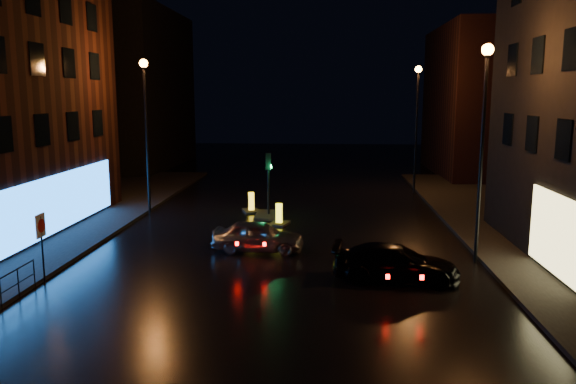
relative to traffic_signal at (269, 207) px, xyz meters
name	(u,v)px	position (x,y,z in m)	size (l,w,h in m)	color
ground	(260,316)	(1.20, -14.00, -0.50)	(120.00, 120.00, 0.00)	black
building_far_left	(130,89)	(-14.80, 21.00, 6.50)	(8.00, 16.00, 14.00)	black
building_far_right	(487,101)	(16.20, 18.00, 5.50)	(8.00, 14.00, 12.00)	black
street_lamp_lfar	(146,113)	(-6.60, 0.00, 5.06)	(0.44, 0.44, 8.37)	black
street_lamp_rnear	(484,120)	(9.00, -8.00, 5.06)	(0.44, 0.44, 8.37)	black
street_lamp_rfar	(417,109)	(9.00, 8.00, 5.06)	(0.44, 0.44, 8.37)	black
traffic_signal	(269,207)	(0.00, 0.00, 0.00)	(1.40, 2.40, 3.45)	black
silver_hatchback	(258,236)	(0.27, -6.96, 0.15)	(1.54, 3.82, 1.30)	#9A9BA1
dark_sedan	(395,263)	(5.58, -10.43, 0.14)	(1.80, 4.44, 1.29)	black
bollard_near	(279,220)	(0.74, -2.02, -0.26)	(1.13, 1.42, 1.09)	black
bollard_far	(251,208)	(-1.09, 1.03, -0.26)	(1.22, 1.48, 1.12)	black
road_sign_left	(41,232)	(-6.70, -11.53, 1.35)	(0.09, 0.60, 2.47)	black
road_sign_right	(477,216)	(9.10, -7.59, 1.29)	(0.19, 0.57, 2.39)	black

